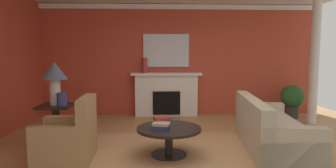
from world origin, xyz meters
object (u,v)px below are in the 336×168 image
vase_on_side_table (62,99)px  sofa (270,131)px  armchair_near_window (69,140)px  mantel_mirror (166,50)px  fireplace (166,95)px  vase_mantel_left (145,65)px  coffee_table (169,135)px  potted_plant (292,98)px  side_table (56,122)px  table_lamp (55,75)px

vase_on_side_table → sofa: bearing=-4.8°
armchair_near_window → mantel_mirror: bearing=63.8°
sofa → vase_on_side_table: size_ratio=9.59×
fireplace → vase_mantel_left: (-0.55, -0.05, 0.78)m
coffee_table → potted_plant: size_ratio=1.20×
mantel_mirror → coffee_table: mantel_mirror is taller
sofa → vase_mantel_left: vase_mantel_left is taller
side_table → potted_plant: 5.49m
sofa → table_lamp: table_lamp is taller
armchair_near_window → potted_plant: size_ratio=1.14×
side_table → mantel_mirror: bearing=49.9°
table_lamp → potted_plant: table_lamp is taller
fireplace → armchair_near_window: size_ratio=1.89×
side_table → table_lamp: bearing=-90.0°
sofa → fireplace: bearing=121.4°
sofa → vase_mantel_left: bearing=129.7°
mantel_mirror → potted_plant: size_ratio=1.42×
vase_mantel_left → sofa: bearing=-50.3°
armchair_near_window → vase_on_side_table: 0.89m
sofa → coffee_table: sofa is taller
table_lamp → fireplace: bearing=48.5°
table_lamp → vase_on_side_table: 0.45m
mantel_mirror → vase_mantel_left: bearing=-162.8°
sofa → vase_on_side_table: 3.55m
mantel_mirror → vase_mantel_left: mantel_mirror is taller
mantel_mirror → coffee_table: bearing=-91.1°
fireplace → sofa: 3.16m
armchair_near_window → coffee_table: bearing=4.0°
table_lamp → vase_mantel_left: (1.46, 2.23, 0.09)m
vase_mantel_left → vase_on_side_table: size_ratio=1.69×
fireplace → vase_on_side_table: size_ratio=7.86×
fireplace → armchair_near_window: fireplace is taller
table_lamp → vase_mantel_left: size_ratio=1.94×
coffee_table → side_table: bearing=161.0°
side_table → table_lamp: (0.00, -0.00, 0.82)m
fireplace → side_table: (-2.01, -2.27, -0.13)m
mantel_mirror → vase_mantel_left: size_ratio=3.05×
vase_on_side_table → potted_plant: size_ratio=0.28×
side_table → potted_plant: potted_plant is taller
mantel_mirror → side_table: mantel_mirror is taller
fireplace → vase_on_side_table: fireplace is taller
armchair_near_window → table_lamp: 1.29m
fireplace → vase_mantel_left: size_ratio=4.65×
vase_mantel_left → table_lamp: bearing=-123.4°
side_table → vase_on_side_table: vase_on_side_table is taller
vase_mantel_left → side_table: bearing=-123.4°
side_table → vase_on_side_table: size_ratio=3.06×
potted_plant → table_lamp: bearing=-159.9°
mantel_mirror → side_table: bearing=-130.1°
coffee_table → side_table: size_ratio=1.43×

